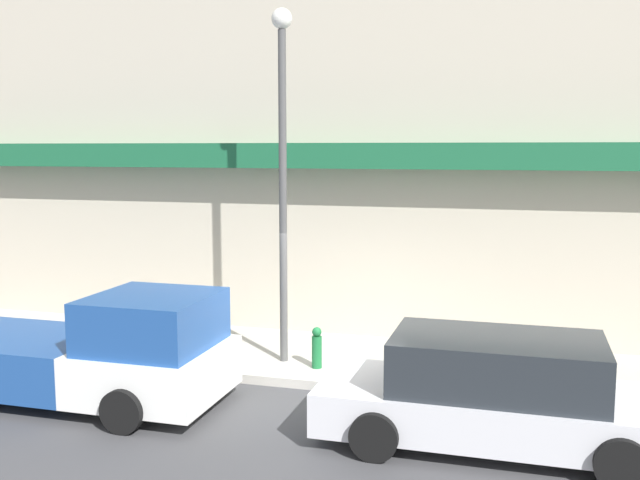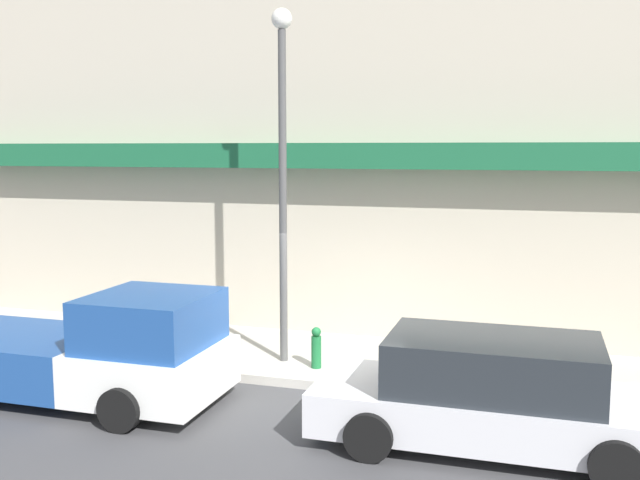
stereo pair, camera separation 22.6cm
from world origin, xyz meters
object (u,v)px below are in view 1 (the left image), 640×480
(pickup_truck, at_px, (86,353))
(fire_hydrant, at_px, (317,348))
(street_lamp, at_px, (283,149))
(parked_car, at_px, (496,394))

(pickup_truck, relative_size, fire_hydrant, 7.15)
(fire_hydrant, relative_size, street_lamp, 0.12)
(parked_car, bearing_deg, pickup_truck, -178.05)
(pickup_truck, bearing_deg, parked_car, 1.71)
(fire_hydrant, bearing_deg, pickup_truck, -145.76)
(pickup_truck, relative_size, parked_car, 1.10)
(parked_car, relative_size, street_lamp, 0.76)
(parked_car, bearing_deg, street_lamp, 149.73)
(pickup_truck, bearing_deg, street_lamp, 45.91)
(pickup_truck, distance_m, fire_hydrant, 3.85)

